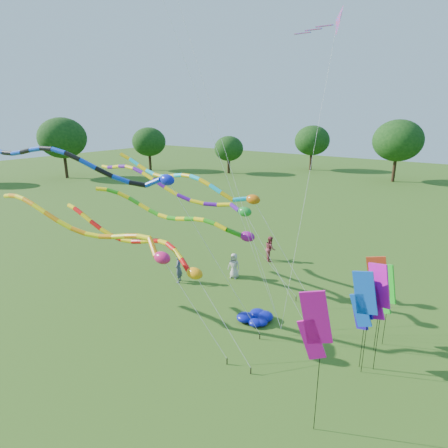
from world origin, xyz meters
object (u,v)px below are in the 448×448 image
Objects in this scene: person_b at (179,269)px; person_c at (270,248)px; blue_nylon_heap at (253,317)px; tube_kite_red at (146,246)px; person_a at (234,266)px; tube_kite_orange at (96,231)px.

person_b is 1.00× the size of person_c.
person_c is at bearing 112.85° from blue_nylon_heap.
tube_kite_red reaches higher than person_b.
person_b reaches higher than person_c.
blue_nylon_heap is (4.25, 3.23, -4.01)m from tube_kite_red.
tube_kite_red is 11.63m from person_c.
tube_kite_red is at bearing -3.58° from person_b.
person_b reaches higher than blue_nylon_heap.
person_a is at bearing 107.72° from person_b.
tube_kite_orange reaches higher than blue_nylon_heap.
blue_nylon_heap is 5.41m from person_a.
tube_kite_orange is 9.09m from blue_nylon_heap.
tube_kite_red reaches higher than person_a.
tube_kite_red is 7.13× the size of person_a.
person_a is 0.91× the size of person_b.
tube_kite_orange is at bearing -116.22° from person_a.
person_b is 7.29m from person_c.
tube_kite_orange is 6.98m from person_b.
person_b is at bearing 117.60° from person_c.
tube_kite_red is at bearing 25.09° from tube_kite_orange.
tube_kite_red is 0.86× the size of tube_kite_orange.
tube_kite_orange reaches higher than person_c.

